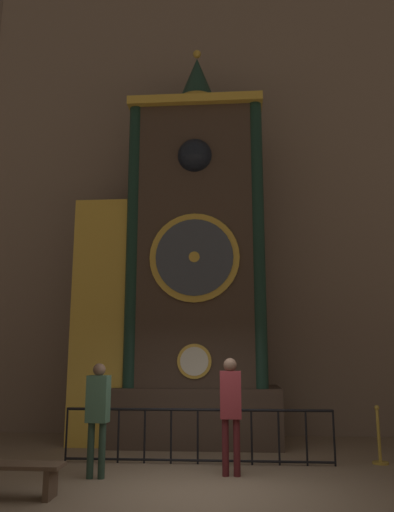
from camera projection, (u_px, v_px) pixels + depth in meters
ground_plane at (198, 493)px, 6.91m from camera, size 28.00×28.00×0.00m
cathedral_back_wall at (209, 135)px, 13.56m from camera, size 24.00×0.32×15.55m
clock_tower at (181, 272)px, 11.37m from camera, size 4.50×1.83×9.35m
railing_fence at (198, 433)px, 8.84m from camera, size 4.80×0.05×0.94m
visitor_near at (98, 408)px, 7.91m from camera, size 0.36×0.25×1.75m
visitor_far at (231, 403)px, 8.07m from camera, size 0.35×0.23×1.83m
stanchion_post at (379, 445)px, 8.81m from camera, size 0.28×0.28×1.00m
visitor_bench at (9, 473)px, 6.72m from camera, size 1.44×0.40×0.44m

